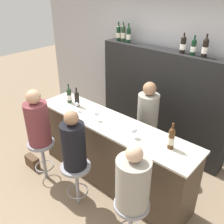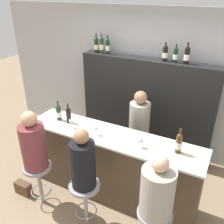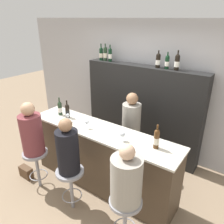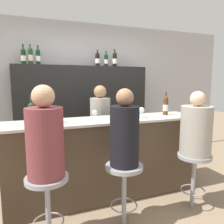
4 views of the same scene
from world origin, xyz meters
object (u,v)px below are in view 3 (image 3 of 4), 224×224
(wine_bottle_counter_2, at_px, (156,139))
(bartender, at_px, (131,135))
(wine_bottle_backbar_3, at_px, (158,60))
(bar_stool_right, at_px, (125,209))
(wine_glass_2, at_px, (122,134))
(wine_bottle_backbar_5, at_px, (177,62))
(wine_bottle_counter_0, at_px, (60,108))
(bar_stool_left, at_px, (36,160))
(wine_bottle_backbar_1, at_px, (105,54))
(wine_bottle_backbar_0, at_px, (101,54))
(wine_bottle_counter_1, at_px, (67,111))
(wine_bottle_backbar_2, at_px, (110,55))
(wine_bottle_backbar_4, at_px, (167,62))
(handbag, at_px, (26,172))
(guest_seated_right, at_px, (126,179))
(wine_glass_1, at_px, (87,122))
(guest_seated_left, at_px, (31,132))
(wine_glass_0, at_px, (68,116))
(guest_seated_middle, at_px, (68,149))
(bar_stool_middle, at_px, (70,179))

(wine_bottle_counter_2, xyz_separation_m, bartender, (-0.77, 0.67, -0.51))
(wine_bottle_backbar_3, distance_m, bar_stool_right, 2.46)
(wine_bottle_backbar_3, height_order, wine_glass_2, wine_bottle_backbar_3)
(wine_bottle_backbar_5, bearing_deg, wine_bottle_counter_2, -77.13)
(wine_bottle_counter_0, bearing_deg, bar_stool_right, -20.49)
(wine_bottle_backbar_3, height_order, bar_stool_right, wine_bottle_backbar_3)
(wine_bottle_counter_2, xyz_separation_m, bar_stool_left, (-1.72, -0.67, -0.66))
(wine_bottle_backbar_1, relative_size, wine_glass_2, 2.33)
(wine_bottle_backbar_0, relative_size, wine_glass_2, 2.28)
(wine_bottle_counter_1, distance_m, wine_bottle_backbar_0, 1.50)
(wine_bottle_counter_0, distance_m, bar_stool_left, 0.93)
(wine_bottle_backbar_2, bearing_deg, wine_bottle_backbar_4, 0.00)
(wine_bottle_counter_2, relative_size, handbag, 1.28)
(wine_bottle_backbar_3, distance_m, bar_stool_left, 2.62)
(wine_bottle_counter_0, distance_m, guest_seated_right, 1.91)
(wine_glass_2, xyz_separation_m, bar_stool_left, (-1.27, -0.56, -0.62))
(bar_stool_right, distance_m, guest_seated_right, 0.45)
(wine_bottle_counter_2, xyz_separation_m, wine_glass_1, (-1.09, -0.11, -0.04))
(wine_bottle_backbar_0, distance_m, guest_seated_right, 2.84)
(wine_bottle_counter_1, bearing_deg, handbag, -124.89)
(guest_seated_left, distance_m, bar_stool_right, 1.76)
(guest_seated_left, bearing_deg, wine_bottle_counter_1, 82.47)
(handbag, bearing_deg, guest_seated_left, 0.00)
(bar_stool_right, bearing_deg, guest_seated_left, 180.00)
(wine_bottle_backbar_5, xyz_separation_m, bar_stool_right, (0.26, -1.93, -1.41))
(wine_bottle_backbar_2, relative_size, wine_bottle_backbar_3, 1.09)
(wine_bottle_backbar_3, bearing_deg, wine_bottle_counter_0, -133.16)
(wine_bottle_backbar_4, bearing_deg, bar_stool_right, -77.43)
(bar_stool_left, bearing_deg, guest_seated_left, 0.00)
(wine_bottle_backbar_4, distance_m, wine_glass_1, 1.70)
(wine_glass_0, height_order, wine_glass_2, wine_glass_2)
(guest_seated_left, bearing_deg, wine_bottle_backbar_0, 94.92)
(wine_bottle_backbar_5, distance_m, guest_seated_middle, 2.24)
(wine_glass_1, xyz_separation_m, bar_stool_right, (1.06, -0.56, -0.62))
(bar_stool_middle, bearing_deg, wine_glass_0, 135.44)
(wine_bottle_backbar_0, xyz_separation_m, bartender, (1.11, -0.59, -1.25))
(wine_bottle_backbar_5, xyz_separation_m, guest_seated_middle, (-0.65, -1.93, -0.92))
(wine_bottle_counter_0, relative_size, wine_bottle_backbar_3, 1.07)
(bartender, bearing_deg, wine_bottle_backbar_4, 62.24)
(wine_bottle_backbar_0, bearing_deg, bartender, -27.92)
(wine_bottle_backbar_2, relative_size, wine_glass_2, 2.24)
(wine_bottle_backbar_0, distance_m, wine_glass_1, 1.77)
(wine_bottle_counter_1, relative_size, wine_bottle_counter_2, 0.91)
(wine_glass_0, relative_size, guest_seated_right, 0.18)
(wine_bottle_counter_1, distance_m, wine_bottle_counter_2, 1.63)
(wine_glass_0, xyz_separation_m, guest_seated_left, (-0.21, -0.56, -0.11))
(wine_bottle_counter_1, relative_size, guest_seated_middle, 0.38)
(guest_seated_right, relative_size, handbag, 2.88)
(wine_bottle_counter_0, distance_m, handbag, 1.29)
(wine_bottle_backbar_1, xyz_separation_m, wine_glass_0, (0.27, -1.37, -0.80))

